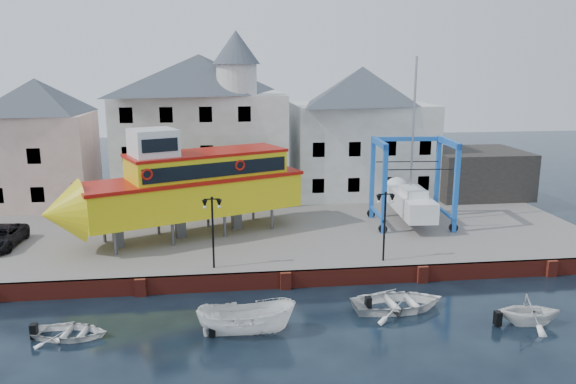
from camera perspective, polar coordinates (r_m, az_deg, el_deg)
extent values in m
plane|color=black|center=(32.20, -0.25, -9.79)|extent=(140.00, 140.00, 0.00)
cube|color=slate|center=(42.37, -2.01, -3.46)|extent=(44.00, 22.00, 1.00)
cube|color=maroon|center=(32.12, -0.28, -8.89)|extent=(44.00, 0.25, 1.00)
cube|color=maroon|center=(32.09, -14.77, -9.35)|extent=(0.60, 0.36, 1.00)
cube|color=maroon|center=(31.97, -0.24, -9.00)|extent=(0.60, 0.36, 1.00)
cube|color=maroon|center=(33.79, 13.50, -8.14)|extent=(0.60, 0.36, 1.00)
cube|color=maroon|center=(37.27, 25.19, -7.03)|extent=(0.60, 0.36, 1.00)
cube|color=tan|center=(50.26, -23.73, 3.02)|extent=(8.00, 7.00, 7.50)
pyramid|color=#384047|center=(49.74, -24.27, 8.87)|extent=(8.00, 7.00, 2.80)
cube|color=black|center=(47.25, -24.08, -0.24)|extent=(1.00, 0.08, 1.20)
cube|color=black|center=(46.72, -24.42, 3.34)|extent=(1.00, 0.08, 1.20)
cube|color=#B8B9AC|center=(48.53, -8.75, 4.54)|extent=(14.00, 8.00, 9.00)
pyramid|color=#384047|center=(48.04, -9.00, 11.76)|extent=(14.00, 8.00, 3.20)
cube|color=black|center=(45.67, -15.67, -0.01)|extent=(1.00, 0.08, 1.20)
cube|color=black|center=(45.31, -11.92, 0.09)|extent=(1.00, 0.08, 1.20)
cube|color=black|center=(45.14, -8.12, 0.20)|extent=(1.00, 0.08, 1.20)
cube|color=black|center=(45.17, -4.32, 0.30)|extent=(1.00, 0.08, 1.20)
cube|color=black|center=(45.12, -15.90, 3.71)|extent=(1.00, 0.08, 1.20)
cube|color=black|center=(44.75, -12.10, 3.84)|extent=(1.00, 0.08, 1.20)
cube|color=black|center=(44.58, -8.25, 3.96)|extent=(1.00, 0.08, 1.20)
cube|color=black|center=(44.62, -4.38, 4.06)|extent=(1.00, 0.08, 1.20)
cube|color=black|center=(44.77, -16.13, 7.50)|extent=(1.00, 0.08, 1.20)
cube|color=black|center=(44.39, -12.28, 7.67)|extent=(1.00, 0.08, 1.20)
cube|color=black|center=(44.22, -8.37, 7.80)|extent=(1.00, 0.08, 1.20)
cube|color=black|center=(44.26, -4.45, 7.90)|extent=(1.00, 0.08, 1.20)
cylinder|color=#B8B9AC|center=(45.65, -5.24, 11.31)|extent=(3.20, 3.20, 2.40)
cone|color=#384047|center=(45.65, -5.31, 14.45)|extent=(3.80, 3.80, 2.60)
cube|color=#B8B9AC|center=(50.63, 7.37, 4.36)|extent=(12.00, 8.00, 8.00)
pyramid|color=#384047|center=(50.12, 7.56, 10.70)|extent=(12.00, 8.00, 3.20)
cube|color=black|center=(46.31, 3.09, 0.63)|extent=(1.00, 0.08, 1.20)
cube|color=black|center=(46.92, 6.70, 0.72)|extent=(1.00, 0.08, 1.20)
cube|color=black|center=(47.71, 10.20, 0.81)|extent=(1.00, 0.08, 1.20)
cube|color=black|center=(48.68, 13.58, 0.89)|extent=(1.00, 0.08, 1.20)
cube|color=black|center=(45.77, 3.13, 4.30)|extent=(1.00, 0.08, 1.20)
cube|color=black|center=(46.39, 6.79, 4.35)|extent=(1.00, 0.08, 1.20)
cube|color=black|center=(47.19, 10.34, 4.37)|extent=(1.00, 0.08, 1.20)
cube|color=black|center=(48.16, 13.77, 4.38)|extent=(1.00, 0.08, 1.20)
cube|color=#262421|center=(52.51, 18.49, 1.89)|extent=(8.00, 7.00, 4.00)
cylinder|color=black|center=(32.12, -7.63, -4.27)|extent=(0.12, 0.12, 4.00)
cube|color=black|center=(31.58, -7.74, -0.72)|extent=(0.90, 0.06, 0.06)
sphere|color=black|center=(31.57, -7.75, -0.59)|extent=(0.16, 0.16, 0.16)
cone|color=black|center=(31.66, -8.45, -1.21)|extent=(0.32, 0.32, 0.45)
sphere|color=white|center=(31.70, -8.44, -1.53)|extent=(0.18, 0.18, 0.18)
cone|color=black|center=(31.64, -7.01, -1.17)|extent=(0.32, 0.32, 0.45)
sphere|color=white|center=(31.69, -7.00, -1.49)|extent=(0.18, 0.18, 0.18)
cylinder|color=black|center=(33.49, 9.77, -3.63)|extent=(0.12, 0.12, 4.00)
cube|color=black|center=(32.97, 9.90, -0.22)|extent=(0.90, 0.06, 0.06)
sphere|color=black|center=(32.96, 9.91, -0.10)|extent=(0.16, 0.16, 0.16)
cone|color=black|center=(32.92, 9.22, -0.69)|extent=(0.32, 0.32, 0.45)
sphere|color=white|center=(32.96, 9.21, -1.00)|extent=(0.18, 0.18, 0.18)
cone|color=black|center=(33.15, 10.55, -0.65)|extent=(0.32, 0.32, 0.45)
sphere|color=white|center=(33.19, 10.53, -0.95)|extent=(0.18, 0.18, 0.18)
cylinder|color=#59595E|center=(35.87, -17.14, -4.95)|extent=(0.26, 0.26, 1.56)
cylinder|color=#59595E|center=(38.60, -18.16, -3.77)|extent=(0.26, 0.26, 1.56)
cylinder|color=#59595E|center=(36.80, -11.63, -4.19)|extent=(0.26, 0.26, 1.56)
cylinder|color=#59595E|center=(39.46, -13.01, -3.09)|extent=(0.26, 0.26, 1.56)
cylinder|color=#59595E|center=(38.06, -6.45, -3.43)|extent=(0.26, 0.26, 1.56)
cylinder|color=#59595E|center=(40.63, -8.13, -2.42)|extent=(0.26, 0.26, 1.56)
cylinder|color=#59595E|center=(39.61, -1.64, -2.70)|extent=(0.26, 0.26, 1.56)
cylinder|color=#59595E|center=(42.09, -3.56, -1.78)|extent=(0.26, 0.26, 1.56)
cube|color=#59595E|center=(37.34, -16.89, -4.24)|extent=(0.78, 0.72, 1.56)
cube|color=#59595E|center=(38.44, -10.88, -3.41)|extent=(0.78, 0.72, 1.56)
cube|color=#59595E|center=(39.95, -5.26, -2.61)|extent=(0.78, 0.72, 1.56)
cube|color=yellow|center=(38.30, -9.54, -0.45)|extent=(14.91, 9.41, 2.28)
cone|color=yellow|center=(36.28, -22.02, -1.98)|extent=(3.67, 4.53, 3.95)
cube|color=#A7120A|center=(38.04, -9.61, 1.38)|extent=(15.26, 9.69, 0.23)
cube|color=yellow|center=(38.27, -8.20, 2.61)|extent=(10.93, 7.38, 1.66)
cube|color=black|center=(36.64, -7.12, 2.26)|extent=(9.17, 4.03, 0.93)
cube|color=black|center=(39.91, -9.19, 3.07)|extent=(9.17, 4.03, 0.93)
cube|color=#A7120A|center=(38.12, -8.24, 3.97)|extent=(11.16, 7.55, 0.19)
cube|color=white|center=(36.80, -13.54, 4.77)|extent=(3.55, 3.55, 1.89)
cube|color=black|center=(35.48, -12.88, 4.65)|extent=(2.10, 0.96, 0.83)
torus|color=#A7120A|center=(35.01, -14.13, 1.74)|extent=(0.72, 0.42, 0.73)
torus|color=#A7120A|center=(37.20, -4.90, 2.72)|extent=(0.72, 0.42, 0.73)
cube|color=#186FB5|center=(38.62, 9.77, 0.23)|extent=(0.33, 0.33, 6.15)
cylinder|color=black|center=(39.31, 9.61, -3.71)|extent=(0.63, 0.26, 0.61)
cube|color=#186FB5|center=(42.52, 8.55, 1.43)|extent=(0.33, 0.33, 6.15)
cylinder|color=black|center=(43.15, 8.43, -2.17)|extent=(0.63, 0.26, 0.61)
cube|color=#186FB5|center=(40.02, 16.71, 0.31)|extent=(0.33, 0.33, 6.15)
cylinder|color=black|center=(40.69, 16.46, -3.50)|extent=(0.63, 0.26, 0.61)
cube|color=#186FB5|center=(43.80, 14.93, 1.47)|extent=(0.33, 0.33, 6.15)
cylinder|color=black|center=(44.41, 14.72, -2.03)|extent=(0.63, 0.26, 0.61)
cube|color=#186FB5|center=(40.07, 9.28, 4.94)|extent=(0.60, 4.40, 0.43)
cube|color=#186FB5|center=(41.08, 9.02, -2.14)|extent=(0.51, 4.40, 0.18)
cube|color=#186FB5|center=(41.42, 16.02, 4.87)|extent=(0.60, 4.40, 0.43)
cube|color=#186FB5|center=(42.40, 15.60, -1.99)|extent=(0.51, 4.40, 0.18)
cube|color=#186FB5|center=(42.63, 11.97, 5.30)|extent=(5.28, 0.66, 0.31)
cube|color=white|center=(41.50, 12.41, -1.13)|extent=(2.45, 6.71, 1.41)
cone|color=white|center=(45.17, 11.10, 0.07)|extent=(2.11, 1.54, 2.02)
cube|color=#59595E|center=(41.75, 12.34, -2.48)|extent=(0.32, 1.59, 0.61)
cube|color=white|center=(40.87, 12.63, 0.04)|extent=(1.58, 2.72, 0.53)
cylinder|color=#99999E|center=(40.96, 12.62, 6.55)|extent=(0.17, 0.17, 9.66)
cube|color=black|center=(39.43, 13.21, 2.24)|extent=(4.67, 0.43, 0.05)
cube|color=black|center=(42.43, 12.02, 3.04)|extent=(4.67, 0.43, 0.05)
imported|color=black|center=(40.25, -27.17, -4.08)|extent=(2.37, 4.83, 1.32)
imported|color=white|center=(27.25, -4.22, -14.26)|extent=(4.70, 1.92, 1.79)
imported|color=white|center=(30.26, 11.11, -11.59)|extent=(5.07, 3.79, 1.00)
imported|color=white|center=(30.50, 23.20, -12.24)|extent=(3.45, 3.08, 1.64)
imported|color=white|center=(28.80, -21.20, -13.58)|extent=(3.81, 3.00, 0.72)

